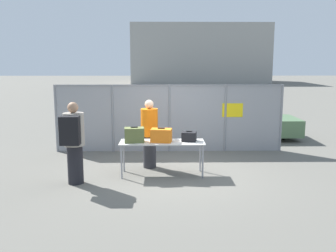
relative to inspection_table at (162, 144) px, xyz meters
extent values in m
plane|color=#605E56|center=(0.21, 0.17, -0.72)|extent=(120.00, 120.00, 0.00)
cylinder|color=gray|center=(-3.06, 2.32, 0.25)|extent=(0.07, 0.07, 1.96)
cylinder|color=gray|center=(-1.43, 2.32, 0.25)|extent=(0.07, 0.07, 1.96)
cylinder|color=gray|center=(0.21, 2.32, 0.25)|extent=(0.07, 0.07, 1.96)
cylinder|color=gray|center=(1.84, 2.32, 0.25)|extent=(0.07, 0.07, 1.96)
cylinder|color=gray|center=(3.48, 2.32, 0.25)|extent=(0.07, 0.07, 1.96)
cube|color=gray|center=(0.21, 2.32, 0.25)|extent=(6.54, 0.01, 1.96)
cube|color=gray|center=(0.21, 2.32, 1.20)|extent=(6.54, 0.04, 0.04)
cube|color=yellow|center=(2.05, 2.31, 0.49)|extent=(0.60, 0.01, 0.40)
cube|color=#B2B2AD|center=(0.00, 0.00, 0.05)|extent=(1.95, 0.67, 0.02)
cylinder|color=#99999E|center=(-0.91, -0.27, -0.34)|extent=(0.04, 0.04, 0.76)
cylinder|color=#99999E|center=(0.91, -0.27, -0.34)|extent=(0.04, 0.04, 0.76)
cylinder|color=#99999E|center=(-0.91, 0.27, -0.34)|extent=(0.04, 0.04, 0.76)
cylinder|color=#99999E|center=(0.91, 0.27, -0.34)|extent=(0.04, 0.04, 0.76)
cube|color=#566033|center=(-0.63, -0.04, 0.23)|extent=(0.47, 0.33, 0.34)
cube|color=black|center=(-0.63, -0.04, 0.41)|extent=(0.16, 0.04, 0.02)
cube|color=orange|center=(-0.02, -0.03, 0.22)|extent=(0.50, 0.37, 0.31)
cube|color=black|center=(-0.02, -0.03, 0.38)|extent=(0.16, 0.05, 0.02)
cube|color=black|center=(0.63, 0.06, 0.17)|extent=(0.37, 0.33, 0.21)
cube|color=black|center=(0.63, 0.06, 0.29)|extent=(0.13, 0.05, 0.02)
cylinder|color=black|center=(-1.87, -0.59, -0.30)|extent=(0.33, 0.33, 0.84)
cylinder|color=gray|center=(-1.87, -0.59, 0.47)|extent=(0.44, 0.44, 0.70)
sphere|color=#A57A5B|center=(-1.87, -0.59, 0.93)|extent=(0.23, 0.23, 0.23)
cube|color=black|center=(-1.87, -0.93, 0.50)|extent=(0.39, 0.24, 0.59)
cylinder|color=#2D2D33|center=(-0.31, 0.63, -0.32)|extent=(0.32, 0.32, 0.80)
cylinder|color=orange|center=(-0.31, 0.63, 0.41)|extent=(0.42, 0.42, 0.67)
sphere|color=beige|center=(-0.31, 0.63, 0.86)|extent=(0.22, 0.22, 0.22)
cube|color=#4C6B47|center=(2.91, 4.12, -0.29)|extent=(3.38, 1.60, 0.56)
sphere|color=black|center=(2.32, 3.26, -0.44)|extent=(0.57, 0.57, 0.57)
sphere|color=black|center=(2.32, 4.97, -0.44)|extent=(0.57, 0.57, 0.57)
cylinder|color=#59595B|center=(0.63, 4.12, -0.52)|extent=(1.18, 0.06, 0.06)
cube|color=#999993|center=(4.56, 39.22, 2.74)|extent=(16.23, 9.35, 6.93)
camera|label=1|loc=(0.00, -8.41, 1.89)|focal=40.00mm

